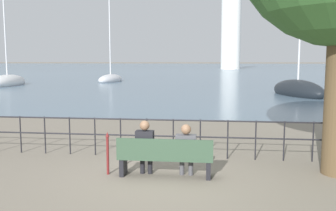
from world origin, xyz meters
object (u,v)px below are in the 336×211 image
object	(u,v)px
park_bench	(165,158)
sailboat_2	(111,79)
seated_person_left	(145,145)
sailboat_0	(298,91)
seated_person_right	(186,148)
harbor_lighthouse	(231,25)
sailboat_1	(8,82)
closed_umbrella	(108,151)

from	to	relation	value
park_bench	sailboat_2	world-z (taller)	sailboat_2
seated_person_left	sailboat_0	bearing A→B (deg)	69.31
seated_person_left	sailboat_2	world-z (taller)	sailboat_2
seated_person_left	seated_person_right	xyz separation A→B (m)	(0.93, 0.00, -0.03)
sailboat_2	harbor_lighthouse	distance (m)	72.88
sailboat_1	harbor_lighthouse	xyz separation A→B (m)	(26.40, 77.32, 12.70)
seated_person_left	closed_umbrella	bearing A→B (deg)	-178.43
sailboat_1	sailboat_2	size ratio (longest dim) A/B	0.90
park_bench	sailboat_1	bearing A→B (deg)	125.28
seated_person_left	sailboat_0	distance (m)	22.06
sailboat_1	sailboat_2	distance (m)	11.80
sailboat_2	park_bench	bearing A→B (deg)	-64.63
seated_person_right	closed_umbrella	world-z (taller)	seated_person_right
seated_person_right	sailboat_2	bearing A→B (deg)	108.07
seated_person_right	sailboat_0	distance (m)	21.75
seated_person_left	sailboat_1	xyz separation A→B (m)	(-19.85, 28.64, -0.34)
closed_umbrella	sailboat_2	bearing A→B (deg)	105.46
closed_umbrella	sailboat_1	size ratio (longest dim) A/B	0.09
sailboat_1	sailboat_2	world-z (taller)	sailboat_2
park_bench	sailboat_1	world-z (taller)	sailboat_1
park_bench	harbor_lighthouse	bearing A→B (deg)	86.72
park_bench	harbor_lighthouse	size ratio (longest dim) A/B	0.08
park_bench	seated_person_left	distance (m)	0.54
park_bench	harbor_lighthouse	world-z (taller)	harbor_lighthouse
sailboat_1	sailboat_2	bearing A→B (deg)	35.72
sailboat_0	sailboat_1	bearing A→B (deg)	145.65
seated_person_right	harbor_lighthouse	world-z (taller)	harbor_lighthouse
seated_person_left	seated_person_right	distance (m)	0.93
park_bench	sailboat_0	world-z (taller)	sailboat_0
seated_person_right	sailboat_1	xyz separation A→B (m)	(-20.78, 28.64, -0.31)
park_bench	sailboat_0	xyz separation A→B (m)	(7.33, 20.72, -0.09)
closed_umbrella	sailboat_1	bearing A→B (deg)	123.52
seated_person_left	seated_person_right	bearing A→B (deg)	0.05
park_bench	sailboat_1	size ratio (longest dim) A/B	0.20
sailboat_1	sailboat_2	xyz separation A→B (m)	(8.93, 7.71, -0.01)
seated_person_left	sailboat_1	size ratio (longest dim) A/B	0.12
park_bench	closed_umbrella	bearing A→B (deg)	177.62
park_bench	harbor_lighthouse	distance (m)	106.96
closed_umbrella	sailboat_2	world-z (taller)	sailboat_2
closed_umbrella	sailboat_1	distance (m)	34.38
sailboat_0	harbor_lighthouse	bearing A→B (deg)	72.63
closed_umbrella	sailboat_0	size ratio (longest dim) A/B	0.13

